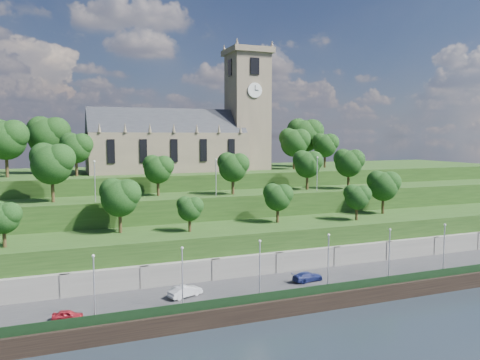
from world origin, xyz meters
name	(u,v)px	position (x,y,z in m)	size (l,w,h in m)	color
ground	(283,317)	(0.00, 0.00, 0.00)	(320.00, 320.00, 0.00)	black
promenade	(263,294)	(0.00, 6.00, 1.00)	(160.00, 12.00, 2.00)	#2D2D30
quay_wall	(283,309)	(0.00, -0.05, 1.10)	(160.00, 0.50, 2.20)	black
fence	(281,295)	(0.00, 0.60, 2.60)	(160.00, 0.10, 1.20)	black
retaining_wall	(246,271)	(0.00, 11.97, 2.50)	(160.00, 2.10, 5.00)	slate
embankment_lower	(232,252)	(0.00, 18.00, 4.00)	(160.00, 12.00, 8.00)	#1E3B13
embankment_upper	(211,227)	(0.00, 29.00, 6.00)	(160.00, 10.00, 12.00)	#1E3B13
hilltop	(182,203)	(0.00, 50.00, 7.50)	(160.00, 32.00, 15.00)	#1E3B13
church	(190,135)	(0.79, 45.98, 22.52)	(38.60, 12.35, 27.60)	#6B5E4B
trees_lower	(249,195)	(3.10, 18.69, 12.88)	(67.77, 8.79, 8.16)	#332614
trees_upper	(210,163)	(-0.31, 28.10, 17.53)	(60.18, 8.02, 9.34)	#332614
trees_hilltop	(184,138)	(-0.61, 45.57, 22.02)	(73.23, 16.56, 11.60)	#332614
lamp_posts_promenade	(260,264)	(-2.00, 2.50, 6.28)	(60.36, 0.36, 7.37)	#B2B2B7
lamp_posts_upper	(216,174)	(0.00, 26.00, 15.84)	(40.36, 0.36, 6.52)	#B2B2B7
car_left	(68,315)	(-24.83, 3.30, 2.56)	(1.33, 3.31, 1.13)	maroon
car_middle	(185,291)	(-10.80, 5.97, 2.74)	(1.57, 4.50, 1.48)	#B1B3B6
car_right	(308,277)	(6.86, 5.97, 2.66)	(1.85, 4.55, 1.32)	navy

